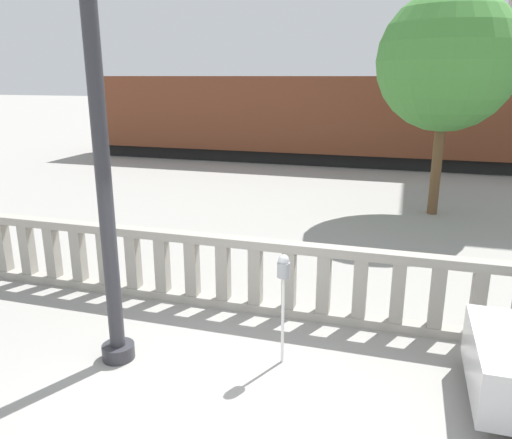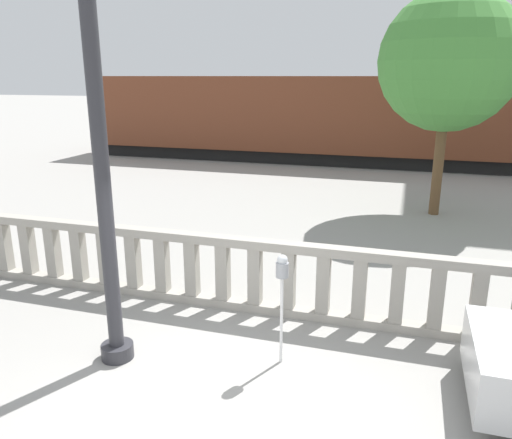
{
  "view_description": "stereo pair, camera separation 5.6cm",
  "coord_description": "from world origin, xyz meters",
  "px_view_note": "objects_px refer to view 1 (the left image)",
  "views": [
    {
      "loc": [
        1.87,
        -4.49,
        3.69
      ],
      "look_at": [
        -0.57,
        3.62,
        1.25
      ],
      "focal_mm": 35.0,
      "sensor_mm": 36.0,
      "label": 1
    },
    {
      "loc": [
        1.92,
        -4.47,
        3.69
      ],
      "look_at": [
        -0.57,
        3.62,
        1.25
      ],
      "focal_mm": 35.0,
      "sensor_mm": 36.0,
      "label": 2
    }
  ],
  "objects_px": {
    "lamppost": "(96,87)",
    "parking_meter": "(283,277)",
    "tree_left": "(447,62)",
    "train_near": "(317,117)"
  },
  "relations": [
    {
      "from": "lamppost",
      "to": "tree_left",
      "type": "bearing_deg",
      "value": 64.26
    },
    {
      "from": "train_near",
      "to": "tree_left",
      "type": "relative_size",
      "value": 3.46
    },
    {
      "from": "lamppost",
      "to": "parking_meter",
      "type": "bearing_deg",
      "value": 14.38
    },
    {
      "from": "parking_meter",
      "to": "train_near",
      "type": "bearing_deg",
      "value": 98.67
    },
    {
      "from": "parking_meter",
      "to": "tree_left",
      "type": "bearing_deg",
      "value": 75.43
    },
    {
      "from": "lamppost",
      "to": "parking_meter",
      "type": "distance_m",
      "value": 3.23
    },
    {
      "from": "lamppost",
      "to": "parking_meter",
      "type": "xyz_separation_m",
      "value": [
        2.15,
        0.55,
        -2.35
      ]
    },
    {
      "from": "parking_meter",
      "to": "train_near",
      "type": "distance_m",
      "value": 16.45
    },
    {
      "from": "parking_meter",
      "to": "train_near",
      "type": "relative_size",
      "value": 0.08
    },
    {
      "from": "lamppost",
      "to": "tree_left",
      "type": "xyz_separation_m",
      "value": [
        4.35,
        9.03,
        0.47
      ]
    }
  ]
}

